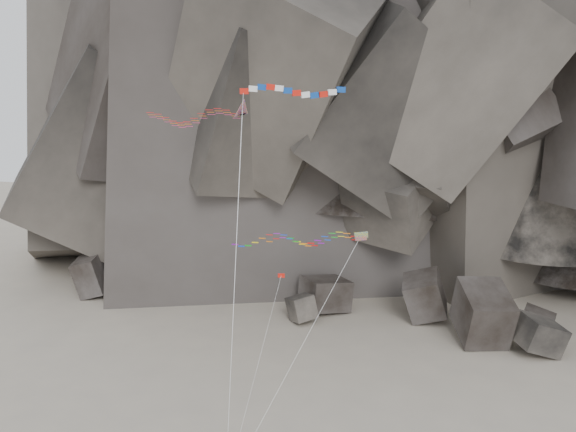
% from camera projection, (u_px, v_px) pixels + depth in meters
% --- Properties ---
extents(headland, '(110.00, 70.00, 84.00)m').
position_uv_depth(headland, '(369.00, 25.00, 113.76)').
color(headland, '#564E46').
rests_on(headland, ground).
extents(boulder_field, '(70.18, 16.15, 8.19)m').
position_uv_depth(boulder_field, '(363.00, 306.00, 87.06)').
color(boulder_field, '#47423F').
rests_on(boulder_field, ground).
extents(delta_kite, '(11.94, 13.90, 29.37)m').
position_uv_depth(delta_kite, '(189.00, 117.00, 57.57)').
color(delta_kite, red).
rests_on(delta_kite, ground).
extents(banner_kite, '(8.23, 11.90, 30.57)m').
position_uv_depth(banner_kite, '(292.00, 94.00, 51.84)').
color(banner_kite, red).
rests_on(banner_kite, ground).
extents(parafoil_kite, '(11.87, 9.64, 18.75)m').
position_uv_depth(parafoil_kite, '(292.00, 239.00, 53.62)').
color(parafoil_kite, yellow).
rests_on(parafoil_kite, ground).
extents(pennant_kite, '(1.87, 11.71, 13.94)m').
position_uv_depth(pennant_kite, '(273.00, 305.00, 56.01)').
color(pennant_kite, red).
rests_on(pennant_kite, ground).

